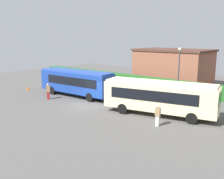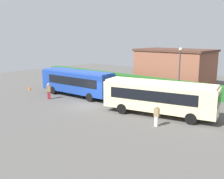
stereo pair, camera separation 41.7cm
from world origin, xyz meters
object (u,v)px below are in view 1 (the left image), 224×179
at_px(person_left, 48,91).
at_px(lamppost, 179,68).
at_px(bus_blue, 76,81).
at_px(person_center, 158,115).
at_px(traffic_cone, 28,88).
at_px(bus_cream, 159,96).

bearing_deg(person_left, lamppost, 86.61).
distance_m(bus_blue, person_left, 3.63).
relative_size(person_left, person_center, 1.06).
xyz_separation_m(person_center, lamppost, (-3.30, 9.98, 2.78)).
height_order(bus_blue, person_center, bus_blue).
bearing_deg(traffic_cone, person_left, -11.04).
distance_m(bus_blue, person_center, 13.77).
distance_m(bus_cream, lamppost, 7.77).
bearing_deg(bus_cream, bus_blue, 165.13).
bearing_deg(person_center, bus_blue, -112.89).
height_order(person_left, person_center, person_left).
xyz_separation_m(person_left, lamppost, (11.38, 10.26, 2.72)).
xyz_separation_m(bus_cream, traffic_cone, (-19.64, -1.70, -1.55)).
relative_size(bus_cream, traffic_cone, 17.87).
xyz_separation_m(bus_cream, person_center, (1.47, -2.66, -0.90)).
xyz_separation_m(bus_blue, bus_cream, (11.94, -0.35, 0.01)).
bearing_deg(person_left, bus_cream, 57.16).
distance_m(traffic_cone, lamppost, 20.25).
bearing_deg(traffic_cone, person_center, -2.63).
bearing_deg(traffic_cone, lamppost, 26.83).
bearing_deg(bus_blue, bus_cream, 174.40).
distance_m(person_center, traffic_cone, 21.14).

